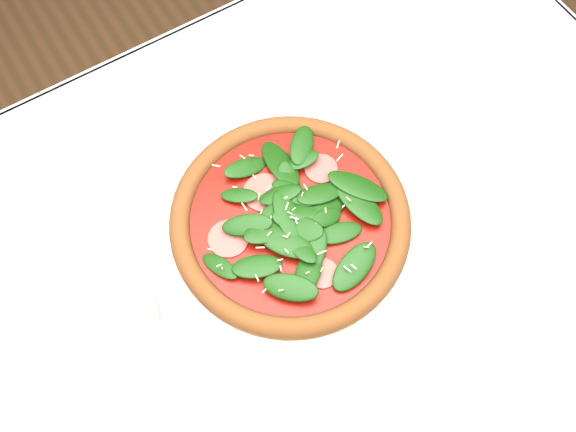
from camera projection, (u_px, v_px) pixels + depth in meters
ground at (280, 378)px, 1.49m from camera, size 6.00×6.00×0.00m
dining_table at (275, 290)px, 0.90m from camera, size 1.21×0.81×0.75m
plate at (290, 225)px, 0.82m from camera, size 0.35×0.35×0.02m
pizza at (290, 218)px, 0.80m from camera, size 0.39×0.39×0.04m
wine_glass at (121, 320)px, 0.63m from camera, size 0.08×0.08×0.20m
saucer_far at (394, 87)px, 0.92m from camera, size 0.13×0.13×0.01m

